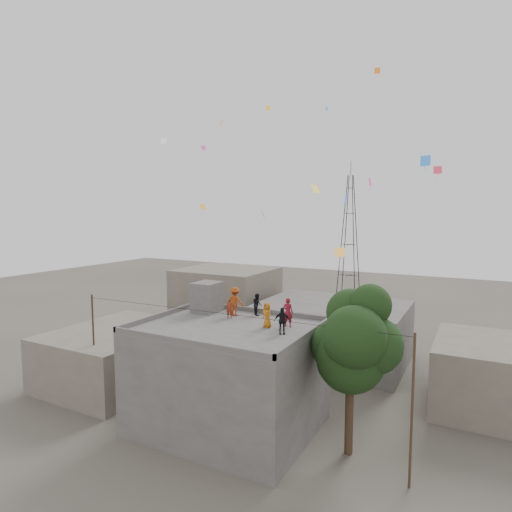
{
  "coord_description": "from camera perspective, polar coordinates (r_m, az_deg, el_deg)",
  "views": [
    {
      "loc": [
        12.93,
        -20.84,
        12.79
      ],
      "look_at": [
        1.32,
        1.09,
        10.23
      ],
      "focal_mm": 30.0,
      "sensor_mm": 36.0,
      "label": 1
    }
  ],
  "objects": [
    {
      "name": "ground",
      "position": [
        27.66,
        -3.75,
        -21.65
      ],
      "size": [
        140.0,
        140.0,
        0.0
      ],
      "primitive_type": "plane",
      "color": "#46403A",
      "rests_on": "ground"
    },
    {
      "name": "main_building",
      "position": [
        26.39,
        -3.79,
        -15.77
      ],
      "size": [
        10.0,
        8.0,
        6.1
      ],
      "color": "#53514E",
      "rests_on": "ground"
    },
    {
      "name": "parapet",
      "position": [
        25.38,
        -3.84,
        -9.04
      ],
      "size": [
        10.0,
        8.0,
        0.3
      ],
      "color": "#53514E",
      "rests_on": "main_building"
    },
    {
      "name": "stair_head_box",
      "position": [
        29.02,
        -6.54,
        -5.45
      ],
      "size": [
        1.6,
        1.8,
        2.0
      ],
      "primitive_type": "cube",
      "color": "#53514E",
      "rests_on": "main_building"
    },
    {
      "name": "neighbor_west",
      "position": [
        34.8,
        -17.94,
        -12.46
      ],
      "size": [
        8.0,
        10.0,
        4.0
      ],
      "primitive_type": "cube",
      "color": "#665E51",
      "rests_on": "ground"
    },
    {
      "name": "neighbor_north",
      "position": [
        37.94,
        10.23,
        -9.94
      ],
      "size": [
        12.0,
        9.0,
        5.0
      ],
      "primitive_type": "cube",
      "color": "#53514E",
      "rests_on": "ground"
    },
    {
      "name": "neighbor_northwest",
      "position": [
        44.38,
        -3.94,
        -6.2
      ],
      "size": [
        9.0,
        8.0,
        7.0
      ],
      "primitive_type": "cube",
      "color": "#665E51",
      "rests_on": "ground"
    },
    {
      "name": "neighbor_east",
      "position": [
        32.62,
        29.02,
        -13.8
      ],
      "size": [
        7.0,
        8.0,
        4.4
      ],
      "primitive_type": "cube",
      "color": "#665E51",
      "rests_on": "ground"
    },
    {
      "name": "tree",
      "position": [
        23.13,
        13.01,
        -11.06
      ],
      "size": [
        4.9,
        4.6,
        9.1
      ],
      "color": "black",
      "rests_on": "ground"
    },
    {
      "name": "utility_line",
      "position": [
        24.87,
        -4.36,
        -15.24
      ],
      "size": [
        20.12,
        0.62,
        7.4
      ],
      "color": "black",
      "rests_on": "ground"
    },
    {
      "name": "transmission_tower",
      "position": [
        63.26,
        12.33,
        2.39
      ],
      "size": [
        2.97,
        2.97,
        20.01
      ],
      "color": "black",
      "rests_on": "ground"
    },
    {
      "name": "person_red_adult",
      "position": [
        25.21,
        4.28,
        -7.5
      ],
      "size": [
        0.63,
        0.42,
        1.71
      ],
      "primitive_type": "imported",
      "rotation": [
        0.0,
        0.0,
        3.16
      ],
      "color": "maroon",
      "rests_on": "main_building"
    },
    {
      "name": "person_orange_child",
      "position": [
        25.03,
        1.5,
        -7.86
      ],
      "size": [
        0.86,
        0.79,
        1.47
      ],
      "primitive_type": "imported",
      "rotation": [
        0.0,
        0.0,
        -0.58
      ],
      "color": "#BE6815",
      "rests_on": "main_building"
    },
    {
      "name": "person_dark_child",
      "position": [
        27.95,
        0.17,
        -6.45
      ],
      "size": [
        0.87,
        0.87,
        1.42
      ],
      "primitive_type": "imported",
      "rotation": [
        0.0,
        0.0,
        2.33
      ],
      "color": "black",
      "rests_on": "main_building"
    },
    {
      "name": "person_dark_adult",
      "position": [
        23.75,
        3.47,
        -8.62
      ],
      "size": [
        0.93,
        0.76,
        1.48
      ],
      "primitive_type": "imported",
      "rotation": [
        0.0,
        0.0,
        0.54
      ],
      "color": "black",
      "rests_on": "main_building"
    },
    {
      "name": "person_orange_adult",
      "position": [
        27.8,
        -2.83,
        -6.06
      ],
      "size": [
        1.23,
        0.74,
        1.86
      ],
      "primitive_type": "imported",
      "rotation": [
        0.0,
        0.0,
        -3.11
      ],
      "color": "#9B3F11",
      "rests_on": "main_building"
    },
    {
      "name": "person_red_child",
      "position": [
        27.15,
        -3.53,
        -7.03
      ],
      "size": [
        0.53,
        0.45,
        1.24
      ],
      "primitive_type": "imported",
      "rotation": [
        0.0,
        0.0,
        0.41
      ],
      "color": "maroon",
      "rests_on": "main_building"
    },
    {
      "name": "kites",
      "position": [
        29.42,
        7.01,
        11.25
      ],
      "size": [
        21.48,
        13.51,
        12.95
      ],
      "color": "orange",
      "rests_on": "ground"
    }
  ]
}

